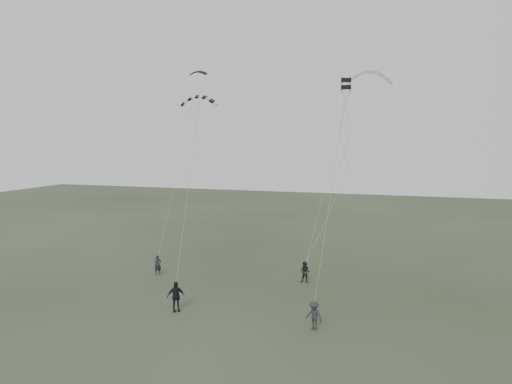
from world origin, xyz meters
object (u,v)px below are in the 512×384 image
(kite_pale_large, at_px, (369,72))
(flyer_right, at_px, (305,272))
(flyer_center, at_px, (176,296))
(kite_striped, at_px, (199,97))
(kite_box, at_px, (346,84))
(flyer_left, at_px, (158,265))
(flyer_far, at_px, (314,315))
(kite_dark_small, at_px, (198,72))

(kite_pale_large, bearing_deg, flyer_right, -110.17)
(flyer_center, relative_size, kite_striped, 0.71)
(flyer_center, height_order, kite_box, kite_box)
(flyer_left, xyz_separation_m, kite_pale_large, (15.62, 10.86, 16.28))
(flyer_far, relative_size, kite_striped, 0.61)
(flyer_left, height_order, flyer_center, flyer_center)
(flyer_far, relative_size, kite_pale_large, 0.41)
(flyer_right, bearing_deg, kite_pale_large, 75.05)
(flyer_right, height_order, flyer_center, flyer_center)
(flyer_far, bearing_deg, kite_dark_small, 155.34)
(flyer_left, distance_m, flyer_right, 12.12)
(flyer_center, bearing_deg, kite_pale_large, 21.67)
(flyer_right, relative_size, kite_pale_large, 0.40)
(flyer_center, distance_m, kite_dark_small, 23.12)
(flyer_center, bearing_deg, flyer_left, 87.03)
(flyer_left, relative_size, flyer_far, 0.95)
(kite_dark_small, bearing_deg, flyer_left, -93.35)
(flyer_right, xyz_separation_m, flyer_center, (-6.62, -8.88, 0.15))
(flyer_far, height_order, kite_pale_large, kite_pale_large)
(flyer_far, xyz_separation_m, kite_striped, (-10.28, 6.86, 13.45))
(flyer_left, relative_size, kite_striped, 0.58)
(kite_box, bearing_deg, kite_striped, 155.74)
(flyer_left, height_order, flyer_right, flyer_right)
(kite_pale_large, bearing_deg, flyer_center, -118.44)
(flyer_center, relative_size, kite_pale_large, 0.48)
(kite_dark_small, bearing_deg, kite_pale_large, 8.40)
(flyer_left, height_order, kite_dark_small, kite_dark_small)
(kite_dark_small, relative_size, kite_pale_large, 0.40)
(flyer_center, xyz_separation_m, kite_pale_large, (10.21, 18.26, 16.10))
(flyer_center, distance_m, kite_box, 17.42)
(flyer_left, distance_m, kite_box, 21.15)
(flyer_right, bearing_deg, flyer_center, -120.72)
(flyer_right, xyz_separation_m, kite_striped, (-7.75, -2.33, 13.46))
(kite_striped, xyz_separation_m, kite_box, (11.34, -2.78, 0.30))
(flyer_right, height_order, flyer_far, flyer_far)
(flyer_center, distance_m, flyer_far, 9.15)
(flyer_left, xyz_separation_m, kite_striped, (4.28, -0.86, 13.49))
(kite_pale_large, bearing_deg, kite_dark_small, -168.83)
(flyer_left, xyz_separation_m, kite_dark_small, (0.19, 8.02, 16.58))
(flyer_right, bearing_deg, kite_dark_small, 157.04)
(kite_dark_small, xyz_separation_m, kite_striped, (4.09, -8.88, -3.09))
(flyer_left, height_order, kite_striped, kite_striped)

